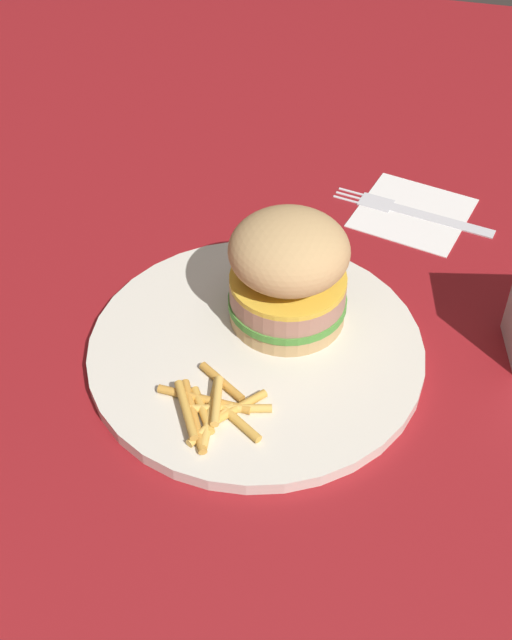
% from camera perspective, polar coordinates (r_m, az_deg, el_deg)
% --- Properties ---
extents(ground_plane, '(1.60, 1.60, 0.00)m').
position_cam_1_polar(ground_plane, '(0.72, 1.38, -2.66)').
color(ground_plane, maroon).
extents(plate, '(0.29, 0.29, 0.01)m').
position_cam_1_polar(plate, '(0.72, -0.00, -2.08)').
color(plate, silver).
rests_on(plate, ground_plane).
extents(sandwich, '(0.10, 0.10, 0.10)m').
position_cam_1_polar(sandwich, '(0.70, 2.40, 3.34)').
color(sandwich, tan).
rests_on(sandwich, plate).
extents(fries_pile, '(0.10, 0.09, 0.01)m').
position_cam_1_polar(fries_pile, '(0.66, -3.01, -6.10)').
color(fries_pile, gold).
rests_on(fries_pile, plate).
extents(napkin, '(0.13, 0.13, 0.00)m').
position_cam_1_polar(napkin, '(0.89, 10.79, 7.30)').
color(napkin, white).
rests_on(napkin, ground_plane).
extents(fork, '(0.17, 0.05, 0.00)m').
position_cam_1_polar(fork, '(0.89, 10.71, 7.46)').
color(fork, silver).
rests_on(fork, napkin).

